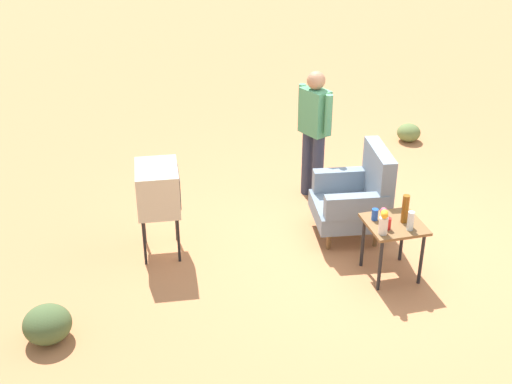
# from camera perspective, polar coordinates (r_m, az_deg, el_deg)

# --- Properties ---
(ground_plane) EXTENTS (60.00, 60.00, 0.00)m
(ground_plane) POSITION_cam_1_polar(r_m,az_deg,el_deg) (7.78, 9.32, -4.33)
(ground_plane) COLOR #C17A4C
(armchair) EXTENTS (0.86, 0.87, 1.06)m
(armchair) POSITION_cam_1_polar(r_m,az_deg,el_deg) (7.70, 8.50, -0.35)
(armchair) COLOR brown
(armchair) RESTS_ON ground
(side_table) EXTENTS (0.56, 0.56, 0.62)m
(side_table) POSITION_cam_1_polar(r_m,az_deg,el_deg) (7.03, 11.47, -3.20)
(side_table) COLOR black
(side_table) RESTS_ON ground
(tv_on_stand) EXTENTS (0.64, 0.49, 1.03)m
(tv_on_stand) POSITION_cam_1_polar(r_m,az_deg,el_deg) (7.23, -8.23, 0.27)
(tv_on_stand) COLOR black
(tv_on_stand) RESTS_ON ground
(person_standing) EXTENTS (0.53, 0.34, 1.64)m
(person_standing) POSITION_cam_1_polar(r_m,az_deg,el_deg) (8.32, 4.90, 5.43)
(person_standing) COLOR #2D3347
(person_standing) RESTS_ON ground
(bottle_short_clear) EXTENTS (0.06, 0.06, 0.20)m
(bottle_short_clear) POSITION_cam_1_polar(r_m,az_deg,el_deg) (6.86, 12.84, -2.38)
(bottle_short_clear) COLOR silver
(bottle_short_clear) RESTS_ON side_table
(soda_can_blue) EXTENTS (0.07, 0.07, 0.12)m
(soda_can_blue) POSITION_cam_1_polar(r_m,az_deg,el_deg) (6.98, 9.94, -1.87)
(soda_can_blue) COLOR blue
(soda_can_blue) RESTS_ON side_table
(soda_can_red) EXTENTS (0.07, 0.07, 0.12)m
(soda_can_red) POSITION_cam_1_polar(r_m,az_deg,el_deg) (6.84, 10.99, -2.61)
(soda_can_red) COLOR red
(soda_can_red) RESTS_ON side_table
(bottle_tall_amber) EXTENTS (0.07, 0.07, 0.30)m
(bottle_tall_amber) POSITION_cam_1_polar(r_m,az_deg,el_deg) (6.96, 12.40, -1.39)
(bottle_tall_amber) COLOR brown
(bottle_tall_amber) RESTS_ON side_table
(flower_vase) EXTENTS (0.15, 0.10, 0.27)m
(flower_vase) POSITION_cam_1_polar(r_m,az_deg,el_deg) (6.71, 10.66, -2.36)
(flower_vase) COLOR silver
(flower_vase) RESTS_ON side_table
(shrub_mid) EXTENTS (0.35, 0.35, 0.27)m
(shrub_mid) POSITION_cam_1_polar(r_m,az_deg,el_deg) (10.48, 12.68, 4.89)
(shrub_mid) COLOR olive
(shrub_mid) RESTS_ON ground
(shrub_far) EXTENTS (0.44, 0.44, 0.34)m
(shrub_far) POSITION_cam_1_polar(r_m,az_deg,el_deg) (6.52, -17.10, -10.55)
(shrub_far) COLOR #475B33
(shrub_far) RESTS_ON ground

